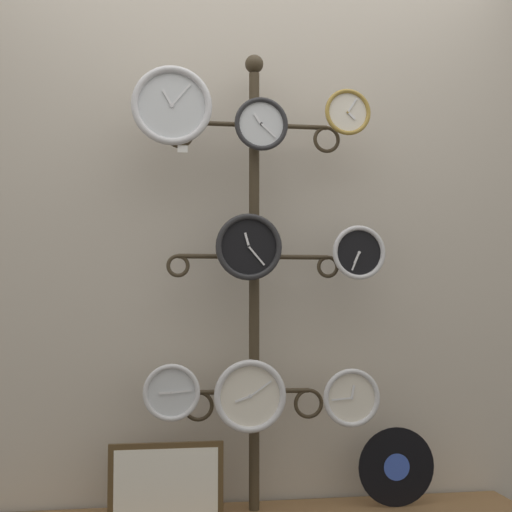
{
  "coord_description": "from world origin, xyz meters",
  "views": [
    {
      "loc": [
        -0.44,
        -2.5,
        0.92
      ],
      "look_at": [
        0.0,
        0.36,
        1.09
      ],
      "focal_mm": 50.0,
      "sensor_mm": 36.0,
      "label": 1
    }
  ],
  "objects_px": {
    "clock_top_left": "(172,106)",
    "clock_bottom_right": "(351,398)",
    "clock_bottom_left": "(171,392)",
    "clock_middle_right": "(359,253)",
    "display_stand": "(254,331)",
    "clock_top_center": "(261,124)",
    "vinyl_record": "(396,467)",
    "picture_frame": "(166,482)",
    "clock_top_right": "(347,112)",
    "clock_middle_center": "(249,247)",
    "clock_bottom_center": "(250,396)"
  },
  "relations": [
    {
      "from": "clock_top_left",
      "to": "clock_bottom_right",
      "type": "height_order",
      "value": "clock_top_left"
    },
    {
      "from": "clock_bottom_left",
      "to": "clock_middle_right",
      "type": "bearing_deg",
      "value": 0.58
    },
    {
      "from": "display_stand",
      "to": "clock_top_center",
      "type": "relative_size",
      "value": 8.78
    },
    {
      "from": "display_stand",
      "to": "clock_middle_right",
      "type": "relative_size",
      "value": 8.64
    },
    {
      "from": "vinyl_record",
      "to": "picture_frame",
      "type": "height_order",
      "value": "vinyl_record"
    },
    {
      "from": "picture_frame",
      "to": "vinyl_record",
      "type": "bearing_deg",
      "value": 2.35
    },
    {
      "from": "clock_top_right",
      "to": "display_stand",
      "type": "bearing_deg",
      "value": 167.96
    },
    {
      "from": "clock_middle_center",
      "to": "clock_top_center",
      "type": "bearing_deg",
      "value": 21.71
    },
    {
      "from": "clock_middle_right",
      "to": "vinyl_record",
      "type": "relative_size",
      "value": 0.69
    },
    {
      "from": "display_stand",
      "to": "clock_bottom_left",
      "type": "distance_m",
      "value": 0.42
    },
    {
      "from": "clock_middle_right",
      "to": "picture_frame",
      "type": "xyz_separation_m",
      "value": [
        -0.78,
        -0.01,
        -0.9
      ]
    },
    {
      "from": "display_stand",
      "to": "clock_top_right",
      "type": "distance_m",
      "value": 0.99
    },
    {
      "from": "display_stand",
      "to": "vinyl_record",
      "type": "distance_m",
      "value": 0.81
    },
    {
      "from": "clock_top_left",
      "to": "clock_bottom_left",
      "type": "xyz_separation_m",
      "value": [
        0.01,
        0.02,
        -1.13
      ]
    },
    {
      "from": "clock_middle_center",
      "to": "clock_bottom_right",
      "type": "distance_m",
      "value": 0.74
    },
    {
      "from": "clock_top_center",
      "to": "vinyl_record",
      "type": "xyz_separation_m",
      "value": [
        0.57,
        0.03,
        -1.4
      ]
    },
    {
      "from": "clock_bottom_right",
      "to": "vinyl_record",
      "type": "xyz_separation_m",
      "value": [
        0.2,
        0.05,
        -0.29
      ]
    },
    {
      "from": "display_stand",
      "to": "vinyl_record",
      "type": "bearing_deg",
      "value": -5.14
    },
    {
      "from": "clock_top_center",
      "to": "clock_bottom_right",
      "type": "height_order",
      "value": "clock_top_center"
    },
    {
      "from": "clock_bottom_left",
      "to": "clock_bottom_right",
      "type": "xyz_separation_m",
      "value": [
        0.72,
        -0.01,
        -0.03
      ]
    },
    {
      "from": "clock_top_left",
      "to": "picture_frame",
      "type": "height_order",
      "value": "clock_top_left"
    },
    {
      "from": "clock_middle_center",
      "to": "picture_frame",
      "type": "xyz_separation_m",
      "value": [
        -0.32,
        0.01,
        -0.91
      ]
    },
    {
      "from": "clock_top_left",
      "to": "vinyl_record",
      "type": "xyz_separation_m",
      "value": [
        0.93,
        0.06,
        -1.46
      ]
    },
    {
      "from": "clock_top_left",
      "to": "clock_middle_center",
      "type": "bearing_deg",
      "value": 1.27
    },
    {
      "from": "display_stand",
      "to": "clock_bottom_right",
      "type": "distance_m",
      "value": 0.47
    },
    {
      "from": "clock_middle_right",
      "to": "clock_middle_center",
      "type": "bearing_deg",
      "value": -177.25
    },
    {
      "from": "picture_frame",
      "to": "clock_top_left",
      "type": "bearing_deg",
      "value": -61.47
    },
    {
      "from": "display_stand",
      "to": "clock_top_center",
      "type": "xyz_separation_m",
      "value": [
        0.02,
        -0.08,
        0.84
      ]
    },
    {
      "from": "clock_bottom_center",
      "to": "clock_middle_center",
      "type": "bearing_deg",
      "value": -116.62
    },
    {
      "from": "clock_top_center",
      "to": "picture_frame",
      "type": "height_order",
      "value": "clock_top_center"
    },
    {
      "from": "clock_top_left",
      "to": "display_stand",
      "type": "bearing_deg",
      "value": 17.77
    },
    {
      "from": "clock_bottom_center",
      "to": "clock_bottom_right",
      "type": "height_order",
      "value": "clock_bottom_center"
    },
    {
      "from": "clock_middle_center",
      "to": "clock_bottom_left",
      "type": "bearing_deg",
      "value": 177.28
    },
    {
      "from": "clock_top_right",
      "to": "vinyl_record",
      "type": "height_order",
      "value": "clock_top_right"
    },
    {
      "from": "clock_middle_center",
      "to": "vinyl_record",
      "type": "relative_size",
      "value": 0.83
    },
    {
      "from": "clock_top_right",
      "to": "vinyl_record",
      "type": "bearing_deg",
      "value": 7.87
    },
    {
      "from": "display_stand",
      "to": "clock_top_left",
      "type": "bearing_deg",
      "value": -162.23
    },
    {
      "from": "picture_frame",
      "to": "clock_middle_center",
      "type": "bearing_deg",
      "value": -2.32
    },
    {
      "from": "clock_middle_center",
      "to": "clock_bottom_left",
      "type": "relative_size",
      "value": 1.2
    },
    {
      "from": "vinyl_record",
      "to": "clock_bottom_right",
      "type": "bearing_deg",
      "value": -166.9
    },
    {
      "from": "clock_middle_right",
      "to": "clock_bottom_left",
      "type": "relative_size",
      "value": 1.0
    },
    {
      "from": "clock_top_center",
      "to": "clock_middle_center",
      "type": "relative_size",
      "value": 0.82
    },
    {
      "from": "clock_top_right",
      "to": "clock_middle_right",
      "type": "height_order",
      "value": "clock_top_right"
    },
    {
      "from": "clock_top_left",
      "to": "picture_frame",
      "type": "xyz_separation_m",
      "value": [
        -0.01,
        0.02,
        -1.47
      ]
    },
    {
      "from": "clock_top_center",
      "to": "clock_top_right",
      "type": "relative_size",
      "value": 1.13
    },
    {
      "from": "display_stand",
      "to": "clock_middle_right",
      "type": "xyz_separation_m",
      "value": [
        0.42,
        -0.08,
        0.32
      ]
    },
    {
      "from": "clock_middle_right",
      "to": "clock_bottom_right",
      "type": "bearing_deg",
      "value": -156.63
    },
    {
      "from": "vinyl_record",
      "to": "display_stand",
      "type": "bearing_deg",
      "value": 174.86
    },
    {
      "from": "clock_bottom_left",
      "to": "picture_frame",
      "type": "relative_size",
      "value": 0.5
    },
    {
      "from": "clock_middle_right",
      "to": "clock_bottom_center",
      "type": "xyz_separation_m",
      "value": [
        -0.45,
        -0.01,
        -0.57
      ]
    }
  ]
}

